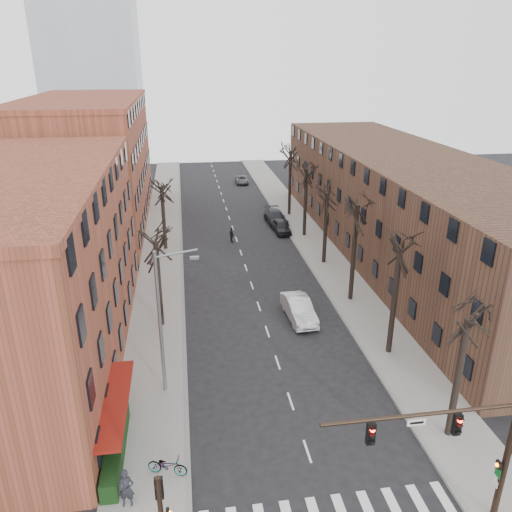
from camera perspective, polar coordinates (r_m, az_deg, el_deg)
name	(u,v)px	position (r m, az deg, el deg)	size (l,w,h in m)	color
sidewalk_left	(162,246)	(53.54, -10.67, 1.16)	(4.00, 90.00, 0.15)	gray
sidewalk_right	(310,238)	(55.16, 6.16, 2.04)	(4.00, 90.00, 0.15)	gray
building_left_near	(17,275)	(34.33, -25.65, -1.97)	(12.00, 26.00, 12.00)	brown
building_left_far	(89,166)	(61.20, -18.51, 9.76)	(12.00, 28.00, 14.00)	brown
building_right	(403,204)	(51.84, 16.41, 5.70)	(12.00, 50.00, 10.00)	#4C3223
awning_left	(121,443)	(28.43, -15.16, -19.93)	(1.20, 7.00, 0.15)	maroon
hedge	(116,447)	(27.28, -15.74, -20.29)	(0.80, 6.00, 1.00)	black
tree_right_a	(448,436)	(29.74, 21.04, -18.61)	(5.20, 5.20, 10.00)	black
tree_right_b	(388,353)	(35.43, 14.87, -10.66)	(5.20, 5.20, 10.80)	black
tree_right_c	(350,300)	(41.88, 10.70, -4.96)	(5.20, 5.20, 11.60)	black
tree_right_d	(324,263)	(48.80, 7.73, -0.81)	(5.20, 5.20, 10.00)	black
tree_right_e	(304,236)	(56.00, 5.51, 2.30)	(5.20, 5.20, 10.80)	black
tree_right_f	(289,215)	(63.39, 3.80, 4.68)	(5.20, 5.20, 11.60)	black
tree_left_a	(162,326)	(38.08, -10.68, -7.84)	(5.20, 5.20, 9.50)	black
tree_left_b	(166,250)	(52.61, -10.25, 0.73)	(5.20, 5.20, 9.50)	black
signal_mast_arm	(476,441)	(22.85, 23.83, -18.78)	(8.14, 0.30, 7.20)	black
streetlight	(163,317)	(28.63, -10.61, -6.90)	(2.45, 0.22, 9.03)	slate
silver_sedan	(299,309)	(38.14, 4.92, -6.06)	(1.73, 4.95, 1.63)	#B9BBC0
parked_car_near	(281,226)	(56.74, 2.90, 3.39)	(1.68, 4.16, 1.42)	black
parked_car_mid	(276,217)	(59.87, 2.27, 4.45)	(2.16, 5.31, 1.54)	#212129
parked_car_far	(242,180)	(79.73, -1.62, 8.71)	(1.89, 4.09, 1.14)	#515357
pedestrian_a	(126,488)	(24.62, -14.60, -24.32)	(0.69, 0.45, 1.90)	black
pedestrian_b	(120,399)	(29.73, -15.27, -15.52)	(0.76, 0.59, 1.57)	black
pedestrian_crossing	(232,235)	(53.64, -2.79, 2.42)	(0.97, 0.40, 1.65)	black
bicycle	(167,465)	(25.86, -10.08, -22.48)	(0.67, 1.93, 1.02)	gray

